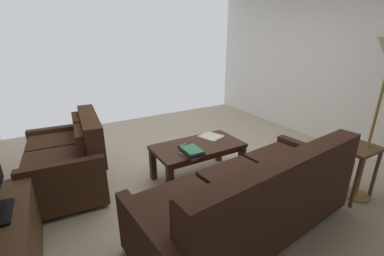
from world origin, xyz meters
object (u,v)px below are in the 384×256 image
at_px(book_stack, 192,152).
at_px(loose_magazine, 211,136).
at_px(tv_stand, 5,246).
at_px(coffee_table, 198,150).
at_px(tv_remote, 183,145).
at_px(loveseat_near, 70,159).
at_px(sofa_main, 254,199).
at_px(end_table, 351,155).

relative_size(book_stack, loose_magazine, 1.02).
bearing_deg(tv_stand, coffee_table, -165.75).
bearing_deg(coffee_table, tv_stand, 14.25).
distance_m(coffee_table, tv_remote, 0.20).
bearing_deg(loveseat_near, loose_magazine, 166.33).
relative_size(sofa_main, end_table, 3.59).
xyz_separation_m(end_table, loose_magazine, (0.96, -1.29, -0.03)).
distance_m(coffee_table, book_stack, 0.31).
distance_m(tv_stand, book_stack, 1.79).
bearing_deg(tv_remote, sofa_main, 94.11).
distance_m(coffee_table, tv_stand, 2.02).
xyz_separation_m(coffee_table, tv_stand, (1.95, 0.50, -0.11)).
bearing_deg(sofa_main, end_table, 177.32).
distance_m(coffee_table, loose_magazine, 0.33).
bearing_deg(tv_stand, book_stack, -170.66).
bearing_deg(tv_remote, loveseat_near, -22.05).
bearing_deg(book_stack, tv_remote, -97.03).
relative_size(tv_remote, loose_magazine, 0.61).
xyz_separation_m(loveseat_near, tv_remote, (-1.22, 0.49, 0.09)).
distance_m(sofa_main, tv_remote, 1.15).
bearing_deg(tv_stand, tv_remote, -162.76).
height_order(sofa_main, coffee_table, sofa_main).
height_order(coffee_table, tv_stand, tv_stand).
height_order(end_table, book_stack, end_table).
relative_size(coffee_table, tv_remote, 6.58).
xyz_separation_m(sofa_main, tv_stand, (1.87, -0.59, -0.10)).
xyz_separation_m(loveseat_near, loose_magazine, (-1.68, 0.41, 0.08)).
relative_size(loveseat_near, book_stack, 4.55).
bearing_deg(end_table, loose_magazine, -53.14).
distance_m(book_stack, loose_magazine, 0.61).
relative_size(loveseat_near, loose_magazine, 4.63).
relative_size(loveseat_near, tv_remote, 7.61).
xyz_separation_m(tv_stand, tv_remote, (-1.78, -0.55, 0.19)).
height_order(sofa_main, loveseat_near, sofa_main).
xyz_separation_m(end_table, book_stack, (1.46, -0.94, 0.00)).
bearing_deg(sofa_main, loveseat_near, -51.43).
distance_m(sofa_main, tv_stand, 1.96).
relative_size(sofa_main, loveseat_near, 1.71).
xyz_separation_m(loveseat_near, tv_stand, (0.56, 1.05, -0.10)).
bearing_deg(end_table, coffee_table, -42.34).
xyz_separation_m(coffee_table, book_stack, (0.20, 0.21, 0.11)).
bearing_deg(end_table, loveseat_near, -32.64).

